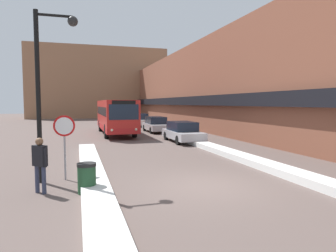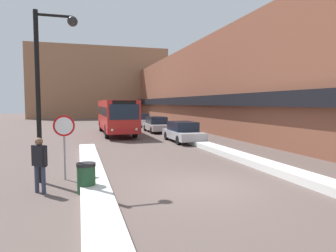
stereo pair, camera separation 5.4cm
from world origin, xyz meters
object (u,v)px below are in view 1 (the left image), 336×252
at_px(pedestrian, 40,160).
at_px(stop_sign, 64,133).
at_px(parked_car_middle, 156,124).
at_px(city_bus, 115,116).
at_px(street_lamp, 47,76).
at_px(parked_car_back, 140,120).
at_px(trash_bin, 87,178).
at_px(parked_car_front, 182,132).

bearing_deg(pedestrian, stop_sign, 109.46).
distance_m(parked_car_middle, stop_sign, 18.52).
bearing_deg(city_bus, street_lamp, -104.95).
bearing_deg(parked_car_back, trash_bin, -104.94).
xyz_separation_m(city_bus, parked_car_middle, (4.01, 0.90, -0.94)).
relative_size(parked_car_middle, pedestrian, 2.68).
xyz_separation_m(parked_car_back, stop_sign, (-7.76, -24.55, 0.95)).
relative_size(parked_car_front, parked_car_middle, 1.00).
bearing_deg(pedestrian, trash_bin, 27.14).
xyz_separation_m(parked_car_middle, pedestrian, (-8.44, -18.28, 0.30)).
height_order(parked_car_back, stop_sign, stop_sign).
distance_m(city_bus, trash_bin, 18.09).
height_order(city_bus, parked_car_back, city_bus).
height_order(city_bus, stop_sign, city_bus).
distance_m(parked_car_front, street_lamp, 12.72).
bearing_deg(stop_sign, street_lamp, -166.50).
xyz_separation_m(city_bus, stop_sign, (-3.76, -15.89, 0.03)).
xyz_separation_m(parked_car_middle, trash_bin, (-7.06, -18.69, -0.27)).
bearing_deg(parked_car_back, city_bus, -114.82).
distance_m(pedestrian, trash_bin, 1.55).
xyz_separation_m(stop_sign, trash_bin, (0.70, -1.90, -1.24)).
relative_size(stop_sign, street_lamp, 0.40).
distance_m(parked_car_middle, pedestrian, 20.13).
height_order(parked_car_front, parked_car_back, parked_car_back).
bearing_deg(street_lamp, parked_car_back, 71.44).
relative_size(city_bus, trash_bin, 11.10).
height_order(pedestrian, trash_bin, pedestrian).
bearing_deg(parked_car_middle, city_bus, -167.31).
bearing_deg(trash_bin, parked_car_back, 75.06).
height_order(city_bus, parked_car_middle, city_bus).
xyz_separation_m(parked_car_middle, parked_car_back, (0.00, 7.76, 0.02)).
relative_size(parked_car_back, street_lamp, 0.75).
xyz_separation_m(parked_car_back, street_lamp, (-8.29, -24.68, 2.97)).
xyz_separation_m(city_bus, parked_car_front, (4.01, -6.83, -0.95)).
height_order(street_lamp, trash_bin, street_lamp).
bearing_deg(city_bus, trash_bin, -99.73).
bearing_deg(parked_car_middle, parked_car_back, 90.00).
distance_m(city_bus, pedestrian, 17.94).
xyz_separation_m(city_bus, pedestrian, (-4.43, -17.37, -0.64)).
height_order(parked_car_middle, pedestrian, pedestrian).
height_order(street_lamp, pedestrian, street_lamp).
xyz_separation_m(parked_car_front, stop_sign, (-7.76, -9.05, 0.98)).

